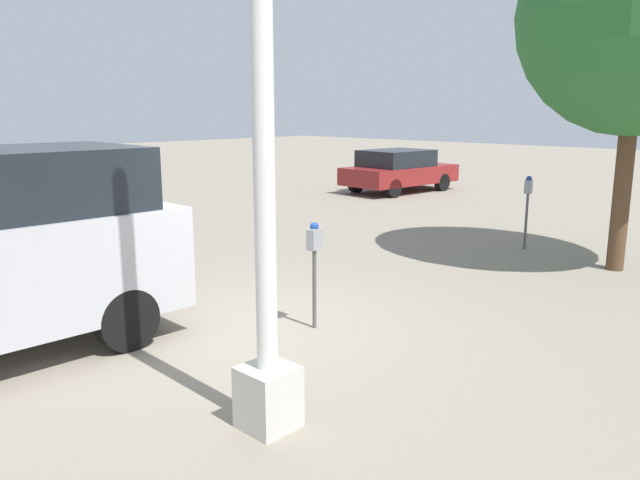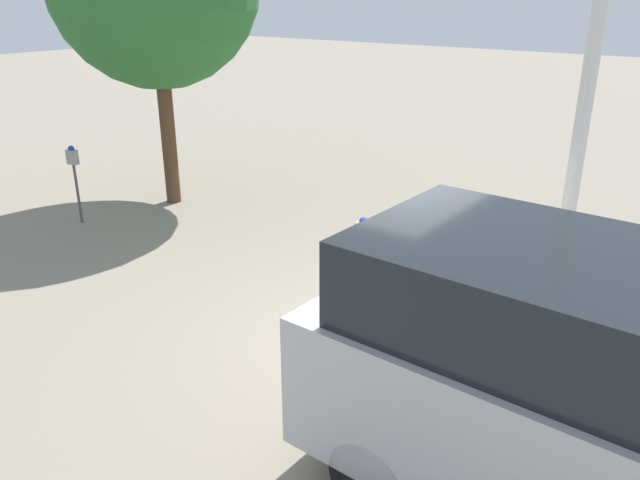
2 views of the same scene
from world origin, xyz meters
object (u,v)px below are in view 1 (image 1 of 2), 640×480
Objects in this scene: street_tree at (640,16)px; parking_meter_far at (528,195)px; car_distant at (399,170)px; parking_meter_near at (314,251)px; lamp_post at (265,192)px.

parking_meter_far is at bearing -102.51° from street_tree.
parking_meter_far is at bearing -122.37° from car_distant.
lamp_post is at bearing 24.40° from parking_meter_near.
parking_meter_far is 0.24× the size of street_tree.
street_tree is at bearing 178.67° from lamp_post.
car_distant reaches higher than parking_meter_near.
parking_meter_near is 0.23× the size of lamp_post.
parking_meter_far is at bearing 170.61° from parking_meter_near.
lamp_post is (2.05, 1.47, 1.06)m from parking_meter_near.
lamp_post is at bearing -142.78° from car_distant.
parking_meter_far is 0.25× the size of lamp_post.
street_tree is (5.58, 8.86, 3.41)m from car_distant.
parking_meter_near is at bearing -9.39° from parking_meter_far.
lamp_post is (8.11, 1.67, 0.99)m from parking_meter_far.
parking_meter_near is 2.74m from lamp_post.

